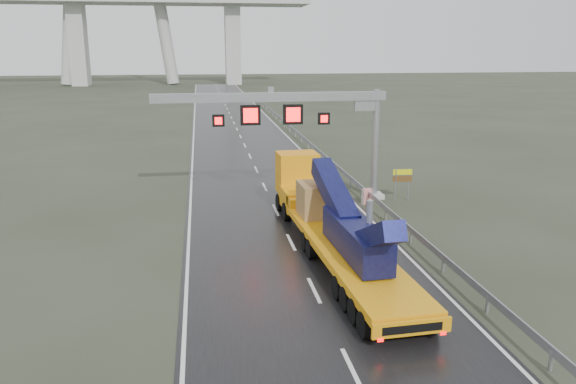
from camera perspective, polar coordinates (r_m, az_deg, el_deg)
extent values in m
plane|color=#2C3122|center=(20.21, 4.99, -14.61)|extent=(400.00, 400.00, 0.00)
cube|color=black|center=(58.12, -4.42, 4.73)|extent=(11.00, 200.00, 0.02)
cube|color=beige|center=(38.13, 8.66, -0.36)|extent=(1.20, 1.20, 0.30)
cylinder|color=gray|center=(37.41, 8.86, 4.76)|extent=(0.48, 0.48, 7.20)
cube|color=gray|center=(35.52, -1.76, 9.62)|extent=(14.80, 0.55, 0.55)
cube|color=gray|center=(36.82, 7.82, 8.88)|extent=(1.40, 0.35, 0.90)
cube|color=gray|center=(35.49, -1.76, 10.34)|extent=(0.35, 0.35, 0.35)
cube|color=black|center=(35.44, -3.84, 7.79)|extent=(1.25, 0.25, 1.25)
cube|color=#FF0C0C|center=(35.31, -3.82, 7.77)|extent=(0.90, 0.02, 0.90)
cube|color=black|center=(35.78, 0.51, 7.89)|extent=(1.25, 0.25, 1.25)
cube|color=#FF0C0C|center=(35.64, 0.55, 7.86)|extent=(0.90, 0.02, 0.90)
cube|color=black|center=(35.36, -7.09, 7.21)|extent=(0.75, 0.25, 0.75)
cube|color=#FF0C0C|center=(35.22, -7.08, 7.18)|extent=(0.54, 0.02, 0.54)
cube|color=black|center=(36.19, 3.66, 7.46)|extent=(0.75, 0.25, 0.75)
cube|color=#FF0C0C|center=(36.06, 3.71, 7.43)|extent=(0.54, 0.02, 0.54)
cube|color=beige|center=(160.07, -20.51, 13.85)|extent=(4.00, 6.00, 21.00)
cube|color=beige|center=(157.40, -5.63, 14.67)|extent=(4.00, 6.00, 21.00)
cube|color=orange|center=(25.30, 6.15, -5.95)|extent=(3.37, 13.62, 0.34)
cube|color=orange|center=(19.50, 12.47, -13.33)|extent=(2.80, 0.26, 0.53)
cube|color=black|center=(19.45, 12.55, -13.42)|extent=(2.12, 0.13, 0.29)
cube|color=#FF0505|center=(19.19, 9.38, -14.64)|extent=(0.21, 0.05, 0.12)
cube|color=#FF0505|center=(20.03, 15.49, -13.68)|extent=(0.21, 0.05, 0.12)
cube|color=orange|center=(31.72, 2.25, -0.90)|extent=(2.56, 1.28, 0.48)
cube|color=orange|center=(33.23, 1.60, -0.61)|extent=(2.65, 3.02, 1.16)
cube|color=orange|center=(34.60, 0.95, 1.97)|extent=(2.51, 2.05, 2.51)
cube|color=black|center=(35.48, 0.61, 2.77)|extent=(2.22, 0.16, 1.16)
cube|color=#0F0D40|center=(24.13, 6.90, -4.68)|extent=(1.64, 5.85, 1.35)
cube|color=#0F0D40|center=(26.88, 4.70, -0.05)|extent=(1.23, 5.36, 2.47)
cube|color=#0F0D40|center=(21.71, 8.99, -4.55)|extent=(1.06, 3.86, 2.33)
cylinder|color=gray|center=(24.05, 8.28, -2.62)|extent=(0.30, 0.30, 1.54)
cube|color=#A17D49|center=(29.57, 3.25, -0.75)|extent=(2.23, 2.23, 1.74)
cylinder|color=black|center=(21.75, 9.65, -11.13)|extent=(2.84, 1.10, 0.96)
cylinder|color=black|center=(27.65, 4.59, -5.28)|extent=(2.84, 1.10, 0.96)
cylinder|color=black|center=(34.85, 1.01, -0.96)|extent=(2.65, 1.19, 1.06)
cylinder|color=gray|center=(37.35, 10.86, 0.70)|extent=(0.07, 0.07, 2.16)
cylinder|color=gray|center=(37.66, 12.15, 0.75)|extent=(0.07, 0.07, 2.16)
cube|color=#D9DB0B|center=(37.32, 11.57, 2.00)|extent=(1.26, 0.16, 0.36)
cube|color=#563718|center=(37.41, 11.54, 1.33)|extent=(1.26, 0.16, 0.40)
cube|color=red|center=(36.43, 8.01, -0.45)|extent=(0.66, 0.45, 1.02)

